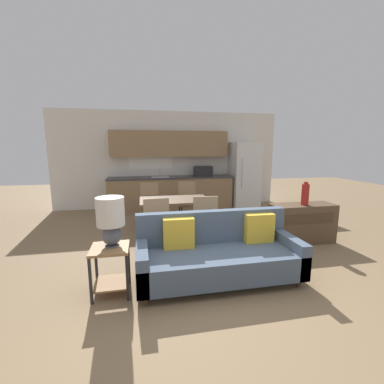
# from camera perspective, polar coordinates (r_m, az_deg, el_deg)

# --- Properties ---
(ground_plane) EXTENTS (20.00, 20.00, 0.00)m
(ground_plane) POSITION_cam_1_polar(r_m,az_deg,el_deg) (3.36, 4.70, -20.82)
(ground_plane) COLOR #7F6647
(wall_back) EXTENTS (6.40, 0.07, 2.70)m
(wall_back) POSITION_cam_1_polar(r_m,az_deg,el_deg) (7.45, -5.12, 7.17)
(wall_back) COLOR silver
(wall_back) RESTS_ON ground_plane
(kitchen_counter) EXTENTS (3.42, 0.65, 2.15)m
(kitchen_counter) POSITION_cam_1_polar(r_m,az_deg,el_deg) (7.20, -4.61, 3.00)
(kitchen_counter) COLOR #8E704C
(kitchen_counter) RESTS_ON ground_plane
(refrigerator) EXTENTS (0.76, 0.76, 1.85)m
(refrigerator) POSITION_cam_1_polar(r_m,az_deg,el_deg) (7.62, 11.56, 3.82)
(refrigerator) COLOR white
(refrigerator) RESTS_ON ground_plane
(dining_table) EXTENTS (1.30, 0.87, 0.73)m
(dining_table) POSITION_cam_1_polar(r_m,az_deg,el_deg) (4.96, -3.98, -2.27)
(dining_table) COLOR brown
(dining_table) RESTS_ON ground_plane
(couch) EXTENTS (2.07, 0.80, 0.86)m
(couch) POSITION_cam_1_polar(r_m,az_deg,el_deg) (3.46, 5.66, -13.55)
(couch) COLOR #3D2D1E
(couch) RESTS_ON ground_plane
(side_table) EXTENTS (0.43, 0.43, 0.57)m
(side_table) POSITION_cam_1_polar(r_m,az_deg,el_deg) (3.26, -17.65, -14.73)
(side_table) COLOR olive
(side_table) RESTS_ON ground_plane
(table_lamp) EXTENTS (0.32, 0.32, 0.58)m
(table_lamp) POSITION_cam_1_polar(r_m,az_deg,el_deg) (3.11, -17.62, -5.57)
(table_lamp) COLOR #4C515B
(table_lamp) RESTS_ON side_table
(credenza) EXTENTS (1.15, 0.43, 0.70)m
(credenza) POSITION_cam_1_polar(r_m,az_deg,el_deg) (5.10, 23.23, -6.37)
(credenza) COLOR brown
(credenza) RESTS_ON ground_plane
(vase) EXTENTS (0.13, 0.13, 0.41)m
(vase) POSITION_cam_1_polar(r_m,az_deg,el_deg) (4.94, 23.85, -0.45)
(vase) COLOR maroon
(vase) RESTS_ON credenza
(dining_chair_near_right) EXTENTS (0.46, 0.46, 0.93)m
(dining_chair_near_right) POSITION_cam_1_polar(r_m,az_deg,el_deg) (4.34, 2.77, -6.12)
(dining_chair_near_right) COLOR #997A56
(dining_chair_near_right) RESTS_ON ground_plane
(dining_chair_far_left) EXTENTS (0.47, 0.47, 0.93)m
(dining_chair_far_left) POSITION_cam_1_polar(r_m,az_deg,el_deg) (5.76, -9.22, -2.18)
(dining_chair_far_left) COLOR #997A56
(dining_chair_far_left) RESTS_ON ground_plane
(dining_chair_near_left) EXTENTS (0.47, 0.47, 0.93)m
(dining_chair_near_left) POSITION_cam_1_polar(r_m,az_deg,el_deg) (4.21, -8.12, -6.69)
(dining_chair_near_left) COLOR #997A56
(dining_chair_near_left) RESTS_ON ground_plane
(dining_chair_far_right) EXTENTS (0.42, 0.42, 0.93)m
(dining_chair_far_right) POSITION_cam_1_polar(r_m,az_deg,el_deg) (5.86, -0.96, -1.84)
(dining_chair_far_right) COLOR #997A56
(dining_chair_far_right) RESTS_ON ground_plane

